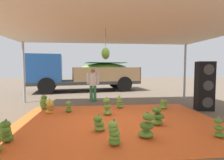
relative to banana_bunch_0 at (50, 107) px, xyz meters
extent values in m
plane|color=brown|center=(2.19, 1.89, -0.24)|extent=(40.00, 40.00, 0.00)
cube|color=#E05B23|center=(2.19, -1.11, -0.24)|extent=(5.93, 4.48, 0.01)
cylinder|color=#9EA0A5|center=(-1.61, 2.19, 1.12)|extent=(0.10, 0.10, 2.73)
cylinder|color=#9EA0A5|center=(5.99, 2.19, 1.12)|extent=(0.10, 0.10, 2.73)
cube|color=beige|center=(2.19, -1.11, 2.52)|extent=(8.00, 7.00, 0.06)
cylinder|color=#4C422D|center=(1.84, -0.87, 2.22)|extent=(0.01, 0.01, 0.53)
ellipsoid|color=#477523|center=(1.84, -0.87, 1.76)|extent=(0.24, 0.24, 0.36)
ellipsoid|color=gold|center=(-0.02, 0.02, -0.15)|extent=(0.32, 0.32, 0.17)
ellipsoid|color=#996628|center=(0.02, 0.00, -0.07)|extent=(0.24, 0.24, 0.17)
ellipsoid|color=#996628|center=(-0.01, 0.00, 0.01)|extent=(0.31, 0.31, 0.17)
ellipsoid|color=gold|center=(0.03, 0.00, 0.10)|extent=(0.27, 0.27, 0.17)
ellipsoid|color=gold|center=(-0.02, -0.03, 0.18)|extent=(0.25, 0.25, 0.17)
cylinder|color=olive|center=(0.01, 0.00, 0.24)|extent=(0.04, 0.04, 0.12)
ellipsoid|color=#477523|center=(0.61, 0.15, -0.17)|extent=(0.32, 0.32, 0.12)
ellipsoid|color=#60932D|center=(0.61, 0.16, -0.03)|extent=(0.29, 0.29, 0.12)
ellipsoid|color=#6B9E38|center=(0.61, 0.12, 0.11)|extent=(0.26, 0.26, 0.12)
cylinder|color=olive|center=(0.62, 0.14, 0.17)|extent=(0.04, 0.04, 0.12)
ellipsoid|color=#6B9E38|center=(2.52, 0.61, -0.16)|extent=(0.36, 0.36, 0.14)
ellipsoid|color=#6B9E38|center=(2.50, 0.64, -0.06)|extent=(0.26, 0.26, 0.14)
ellipsoid|color=#6B9E38|center=(2.48, 0.60, 0.04)|extent=(0.30, 0.30, 0.14)
ellipsoid|color=#75A83D|center=(2.46, 0.63, 0.13)|extent=(0.26, 0.26, 0.14)
cylinder|color=olive|center=(2.49, 0.61, 0.19)|extent=(0.04, 0.04, 0.12)
ellipsoid|color=#477523|center=(-0.39, 0.72, -0.15)|extent=(0.33, 0.33, 0.17)
ellipsoid|color=#518428|center=(-0.40, 0.71, -0.06)|extent=(0.33, 0.33, 0.17)
ellipsoid|color=#518428|center=(-0.41, 0.72, 0.03)|extent=(0.28, 0.28, 0.17)
ellipsoid|color=#6B9E38|center=(-0.40, 0.74, 0.12)|extent=(0.29, 0.29, 0.17)
ellipsoid|color=#477523|center=(-0.37, 0.72, 0.21)|extent=(0.24, 0.24, 0.17)
cylinder|color=olive|center=(-0.40, 0.72, 0.27)|extent=(0.04, 0.04, 0.12)
ellipsoid|color=#75A83D|center=(1.62, -1.81, -0.16)|extent=(0.31, 0.31, 0.15)
ellipsoid|color=#60932D|center=(1.61, -1.83, -0.04)|extent=(0.30, 0.30, 0.15)
ellipsoid|color=#518428|center=(1.58, -1.85, 0.09)|extent=(0.32, 0.32, 0.15)
cylinder|color=olive|center=(1.60, -1.82, 0.15)|extent=(0.04, 0.04, 0.12)
ellipsoid|color=#60932D|center=(3.19, -1.50, -0.15)|extent=(0.35, 0.35, 0.16)
ellipsoid|color=#477523|center=(3.25, -1.54, 0.01)|extent=(0.30, 0.30, 0.16)
ellipsoid|color=#477523|center=(3.19, -1.50, 0.18)|extent=(0.35, 0.35, 0.16)
cylinder|color=olive|center=(3.22, -1.53, 0.24)|extent=(0.04, 0.04, 0.12)
ellipsoid|color=#518428|center=(4.28, -2.51, -0.17)|extent=(0.27, 0.27, 0.12)
ellipsoid|color=#518428|center=(4.27, -2.50, -0.02)|extent=(0.27, 0.27, 0.12)
ellipsoid|color=#518428|center=(4.26, -2.47, 0.13)|extent=(0.24, 0.24, 0.12)
cylinder|color=olive|center=(4.25, -2.50, 0.19)|extent=(0.04, 0.04, 0.12)
ellipsoid|color=#60932D|center=(2.64, -2.33, -0.15)|extent=(0.47, 0.47, 0.17)
ellipsoid|color=#477523|center=(2.64, -2.37, 0.05)|extent=(0.34, 0.34, 0.17)
ellipsoid|color=#518428|center=(2.68, -2.37, 0.25)|extent=(0.39, 0.39, 0.17)
cylinder|color=olive|center=(2.66, -2.36, 0.31)|extent=(0.04, 0.04, 0.12)
ellipsoid|color=#75A83D|center=(4.13, 0.29, -0.17)|extent=(0.38, 0.38, 0.13)
ellipsoid|color=#6B9E38|center=(4.14, 0.31, -0.11)|extent=(0.32, 0.32, 0.13)
ellipsoid|color=#6B9E38|center=(4.15, 0.31, -0.05)|extent=(0.32, 0.32, 0.13)
ellipsoid|color=#60932D|center=(4.15, 0.31, 0.01)|extent=(0.36, 0.36, 0.13)
ellipsoid|color=#6B9E38|center=(4.15, 0.31, 0.07)|extent=(0.24, 0.24, 0.13)
cylinder|color=olive|center=(4.13, 0.29, 0.13)|extent=(0.04, 0.04, 0.12)
ellipsoid|color=#518428|center=(1.89, -2.65, -0.16)|extent=(0.35, 0.35, 0.14)
ellipsoid|color=#6B9E38|center=(1.89, -2.61, -0.07)|extent=(0.30, 0.30, 0.14)
ellipsoid|color=#60932D|center=(1.89, -2.65, 0.02)|extent=(0.23, 0.23, 0.14)
ellipsoid|color=#6B9E38|center=(1.86, -2.63, 0.11)|extent=(0.25, 0.25, 0.14)
ellipsoid|color=#75A83D|center=(1.86, -2.65, 0.20)|extent=(0.27, 0.27, 0.14)
cylinder|color=olive|center=(1.88, -2.64, 0.26)|extent=(0.04, 0.04, 0.12)
ellipsoid|color=#477523|center=(-0.33, -2.26, -0.14)|extent=(0.31, 0.31, 0.17)
ellipsoid|color=#477523|center=(-0.36, -2.28, -0.05)|extent=(0.25, 0.25, 0.17)
ellipsoid|color=#518428|center=(-0.35, -2.31, 0.05)|extent=(0.32, 0.32, 0.17)
ellipsoid|color=#477523|center=(-0.35, -2.29, 0.15)|extent=(0.30, 0.30, 0.17)
cylinder|color=olive|center=(-0.33, -2.29, 0.21)|extent=(0.04, 0.04, 0.12)
ellipsoid|color=#75A83D|center=(1.93, -0.36, -0.14)|extent=(0.35, 0.35, 0.17)
ellipsoid|color=#60932D|center=(1.92, -0.36, 0.05)|extent=(0.28, 0.28, 0.17)
ellipsoid|color=#60932D|center=(1.90, -0.38, 0.25)|extent=(0.26, 0.26, 0.17)
cylinder|color=olive|center=(1.91, -0.37, 0.31)|extent=(0.04, 0.04, 0.12)
cube|color=#2D2D2D|center=(0.97, 6.07, 0.36)|extent=(7.36, 3.39, 0.20)
cube|color=#1E4C93|center=(-1.55, 5.70, 1.31)|extent=(2.28, 2.47, 1.70)
cube|color=#232D38|center=(-2.55, 5.56, 1.65)|extent=(0.30, 1.90, 0.75)
cube|color=#99754C|center=(2.47, 5.11, 0.91)|extent=(4.36, 0.71, 0.90)
cube|color=#99754C|center=(2.14, 7.41, 0.91)|extent=(4.36, 0.71, 0.90)
cube|color=#99754C|center=(4.44, 6.57, 0.91)|extent=(0.42, 2.39, 0.90)
ellipsoid|color=#6B9E38|center=(2.31, 6.26, 1.06)|extent=(4.12, 2.55, 1.20)
cube|color=#237533|center=(2.31, 6.26, 1.68)|extent=(2.87, 2.18, 0.04)
cylinder|color=black|center=(-1.26, 4.63, 0.26)|extent=(1.03, 0.42, 1.00)
cylinder|color=black|center=(-1.57, 6.81, 0.26)|extent=(1.03, 0.42, 1.00)
cylinder|color=black|center=(3.52, 5.33, 0.26)|extent=(1.03, 0.42, 1.00)
cylinder|color=black|center=(3.20, 7.50, 0.26)|extent=(1.03, 0.42, 1.00)
cylinder|color=#337A4C|center=(1.38, 2.08, 0.14)|extent=(0.14, 0.14, 0.76)
cylinder|color=#337A4C|center=(1.55, 2.08, 0.14)|extent=(0.14, 0.14, 0.76)
cylinder|color=silver|center=(1.47, 2.08, 0.80)|extent=(0.35, 0.35, 0.57)
cylinder|color=silver|center=(1.24, 2.08, 0.83)|extent=(0.11, 0.11, 0.50)
cylinder|color=silver|center=(1.70, 2.08, 0.83)|extent=(0.11, 0.11, 0.50)
sphere|color=#936B4C|center=(1.47, 2.08, 1.21)|extent=(0.21, 0.21, 0.21)
cube|color=black|center=(5.55, -0.03, 0.09)|extent=(0.65, 0.50, 0.66)
cylinder|color=#383838|center=(5.55, -0.25, 0.09)|extent=(0.38, 0.07, 0.38)
cube|color=black|center=(5.55, -0.03, 0.70)|extent=(0.65, 0.50, 0.56)
cylinder|color=#383838|center=(5.55, -0.25, 0.70)|extent=(0.36, 0.07, 0.36)
cube|color=black|center=(5.55, -0.03, 1.27)|extent=(0.65, 0.50, 0.58)
cylinder|color=#383838|center=(5.55, -0.25, 1.27)|extent=(0.37, 0.07, 0.37)
camera|label=1|loc=(1.47, -6.10, 1.33)|focal=28.35mm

